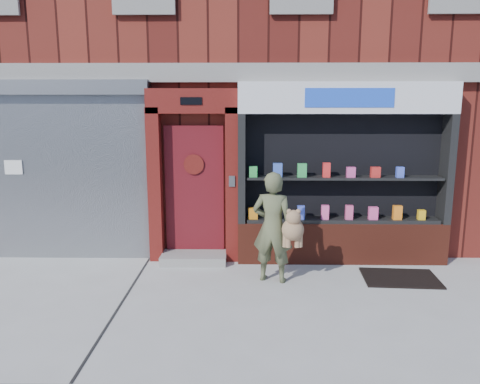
{
  "coord_description": "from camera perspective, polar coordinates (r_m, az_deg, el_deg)",
  "views": [
    {
      "loc": [
        0.16,
        -5.88,
        2.68
      ],
      "look_at": [
        0.04,
        1.0,
        1.36
      ],
      "focal_mm": 35.0,
      "sensor_mm": 36.0,
      "label": 1
    }
  ],
  "objects": [
    {
      "name": "ground",
      "position": [
        6.47,
        -0.56,
        -13.6
      ],
      "size": [
        80.0,
        80.0,
        0.0
      ],
      "primitive_type": "plane",
      "color": "#9E9E99",
      "rests_on": "ground"
    },
    {
      "name": "building",
      "position": [
        11.95,
        0.19,
        17.24
      ],
      "size": [
        12.0,
        8.16,
        8.0
      ],
      "color": "#4C1511",
      "rests_on": "ground"
    },
    {
      "name": "shutter_bay",
      "position": [
        8.48,
        -20.97,
        3.66
      ],
      "size": [
        3.1,
        0.3,
        3.04
      ],
      "color": "gray",
      "rests_on": "ground"
    },
    {
      "name": "red_door_bay",
      "position": [
        7.89,
        -5.67,
        1.92
      ],
      "size": [
        1.52,
        0.58,
        2.9
      ],
      "color": "#53110E",
      "rests_on": "ground"
    },
    {
      "name": "pharmacy_bay",
      "position": [
        7.97,
        12.43,
        1.18
      ],
      "size": [
        3.5,
        0.41,
        3.0
      ],
      "color": "maroon",
      "rests_on": "ground"
    },
    {
      "name": "woman",
      "position": [
        7.02,
        4.26,
        -4.3
      ],
      "size": [
        0.8,
        0.62,
        1.68
      ],
      "color": "#53583A",
      "rests_on": "ground"
    },
    {
      "name": "doormat",
      "position": [
        7.74,
        18.95,
        -9.88
      ],
      "size": [
        1.17,
        0.86,
        0.03
      ],
      "primitive_type": "cube",
      "rotation": [
        0.0,
        0.0,
        -0.06
      ],
      "color": "black",
      "rests_on": "ground"
    }
  ]
}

